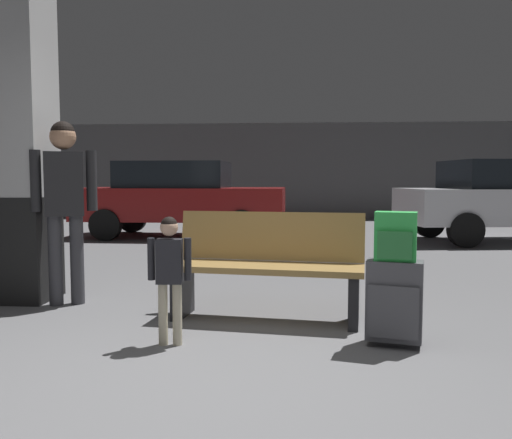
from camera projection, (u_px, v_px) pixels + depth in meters
The scene contains 9 objects.
ground_plane at pixel (258, 272), 6.96m from camera, with size 18.00×18.00×0.10m, color slate.
garage_back_wall at pixel (279, 171), 15.65m from camera, with size 18.00×0.12×2.80m, color #565658.
structural_pillar at pixel (19, 136), 5.04m from camera, with size 0.57×0.57×3.18m.
bench at pixel (267, 266), 4.44m from camera, with size 1.66×0.73×0.89m.
suitcase at pixel (394, 301), 3.70m from camera, with size 0.42×0.31×0.60m.
backpack_bright at pixel (396, 237), 3.66m from camera, with size 0.31×0.25×0.34m.
child at pixel (169, 266), 3.71m from camera, with size 0.31×0.18×0.91m.
adult at pixel (64, 192), 4.88m from camera, with size 0.54×0.31×1.70m.
parked_car_far at pixel (180, 197), 10.69m from camera, with size 4.12×1.84×1.51m.
Camera 1 is at (0.48, -2.87, 1.17)m, focal length 37.23 mm.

